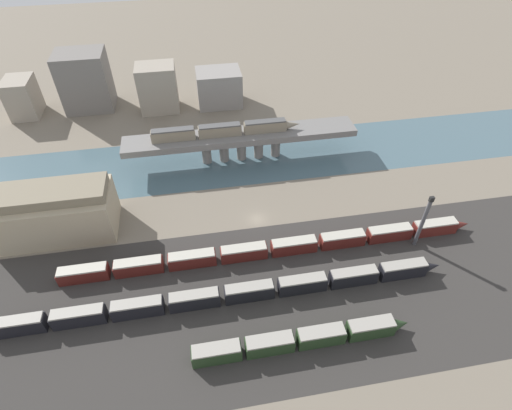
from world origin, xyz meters
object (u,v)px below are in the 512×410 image
object	(u,v)px
signal_tower	(423,222)
train_yard_far	(275,248)
train_on_bridge	(225,130)
train_yard_mid	(228,295)
warehouse_building	(54,212)
train_yard_near	(302,339)

from	to	relation	value
signal_tower	train_yard_far	bearing A→B (deg)	175.15
train_on_bridge	train_yard_mid	world-z (taller)	train_on_bridge
train_on_bridge	signal_tower	world-z (taller)	signal_tower
train_yard_mid	signal_tower	world-z (taller)	signal_tower
train_yard_far	warehouse_building	xyz separation A→B (m)	(-50.41, 16.40, 4.56)
train_on_bridge	warehouse_building	world-z (taller)	warehouse_building
warehouse_building	train_yard_mid	bearing A→B (deg)	-35.77
signal_tower	train_yard_mid	bearing A→B (deg)	-169.91
train_yard_far	warehouse_building	size ratio (longest dim) A/B	3.54
train_on_bridge	train_yard_mid	size ratio (longest dim) A/B	0.46
train_on_bridge	warehouse_building	size ratio (longest dim) A/B	1.57
train_yard_far	signal_tower	bearing A→B (deg)	-4.85
warehouse_building	train_yard_far	bearing A→B (deg)	-18.02
train_on_bridge	train_yard_far	world-z (taller)	train_on_bridge
train_yard_near	signal_tower	world-z (taller)	signal_tower
train_yard_near	train_yard_far	bearing A→B (deg)	90.66
train_on_bridge	warehouse_building	bearing A→B (deg)	-152.70
train_yard_near	warehouse_building	xyz separation A→B (m)	(-50.68, 39.65, 4.51)
train_on_bridge	warehouse_building	xyz separation A→B (m)	(-43.75, -22.59, -4.17)
train_yard_mid	signal_tower	bearing A→B (deg)	10.09
train_on_bridge	train_yard_far	size ratio (longest dim) A/B	0.44
train_on_bridge	signal_tower	bearing A→B (deg)	-46.09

